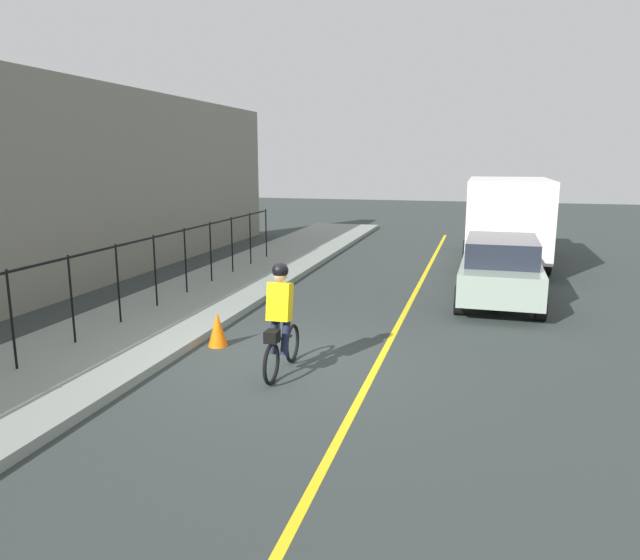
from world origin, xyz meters
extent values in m
plane|color=#2F3634|center=(0.00, 0.00, 0.00)|extent=(80.00, 80.00, 0.00)
cube|color=yellow|center=(0.00, -1.60, 0.00)|extent=(36.00, 0.12, 0.01)
cube|color=gray|center=(0.00, 3.40, 0.07)|extent=(40.00, 3.20, 0.15)
cube|color=slate|center=(2.00, 7.00, 2.70)|extent=(28.00, 0.80, 5.39)
cylinder|color=black|center=(-1.81, 3.80, 0.95)|extent=(0.04, 0.04, 1.60)
cylinder|color=black|center=(-0.40, 3.80, 0.95)|extent=(0.04, 0.04, 1.60)
cylinder|color=black|center=(1.00, 3.80, 0.95)|extent=(0.04, 0.04, 1.60)
cylinder|color=black|center=(2.40, 3.80, 0.95)|extent=(0.04, 0.04, 1.60)
cylinder|color=black|center=(3.81, 3.80, 0.95)|extent=(0.04, 0.04, 1.60)
cylinder|color=black|center=(5.21, 3.80, 0.95)|extent=(0.04, 0.04, 1.60)
cylinder|color=black|center=(6.61, 3.80, 0.95)|extent=(0.04, 0.04, 1.60)
cylinder|color=black|center=(8.02, 3.80, 0.95)|extent=(0.04, 0.04, 1.60)
cylinder|color=black|center=(9.42, 3.80, 0.95)|extent=(0.04, 0.04, 1.60)
cube|color=black|center=(1.00, 3.80, 1.70)|extent=(16.84, 0.04, 0.04)
torus|color=black|center=(0.05, -0.17, 0.33)|extent=(0.66, 0.06, 0.66)
torus|color=black|center=(-1.00, -0.18, 0.33)|extent=(0.66, 0.06, 0.66)
cube|color=black|center=(-0.47, -0.18, 0.58)|extent=(0.93, 0.05, 0.24)
cylinder|color=black|center=(-0.62, -0.18, 0.73)|extent=(0.03, 0.03, 0.35)
cube|color=yellow|center=(-0.57, -0.18, 1.21)|extent=(0.34, 0.36, 0.63)
sphere|color=tan|center=(-0.52, -0.18, 1.62)|extent=(0.22, 0.22, 0.22)
sphere|color=black|center=(-0.52, -0.18, 1.70)|extent=(0.26, 0.26, 0.26)
cylinder|color=#191E38|center=(-0.59, -0.08, 0.68)|extent=(0.34, 0.12, 0.65)
cylinder|color=#191E38|center=(-0.59, -0.28, 0.68)|extent=(0.34, 0.12, 0.65)
cube|color=black|center=(-0.95, -0.18, 0.75)|extent=(0.24, 0.20, 0.18)
cube|color=gray|center=(5.50, -3.65, 0.67)|extent=(4.42, 1.86, 0.70)
cube|color=#1E232D|center=(5.30, -3.65, 1.30)|extent=(2.49, 1.62, 0.56)
cylinder|color=black|center=(7.01, -2.82, 0.32)|extent=(0.64, 0.23, 0.64)
cylinder|color=black|center=(6.98, -4.52, 0.32)|extent=(0.64, 0.23, 0.64)
cylinder|color=black|center=(4.01, -2.78, 0.32)|extent=(0.64, 0.23, 0.64)
cylinder|color=black|center=(3.99, -4.48, 0.32)|extent=(0.64, 0.23, 0.64)
cube|color=silver|center=(10.38, -3.93, 1.63)|extent=(4.77, 2.42, 2.30)
cube|color=silver|center=(13.80, -3.94, 1.43)|extent=(1.83, 2.22, 1.90)
cylinder|color=black|center=(13.66, -2.82, 0.48)|extent=(0.96, 0.30, 0.96)
cylinder|color=black|center=(13.65, -5.06, 0.48)|extent=(0.96, 0.30, 0.96)
cylinder|color=black|center=(9.32, -2.80, 0.48)|extent=(0.96, 0.30, 0.96)
cylinder|color=black|center=(9.31, -5.04, 0.48)|extent=(0.96, 0.30, 0.96)
cone|color=orange|center=(0.51, 1.43, 0.33)|extent=(0.36, 0.36, 0.65)
camera|label=1|loc=(-9.04, -3.17, 3.41)|focal=33.08mm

